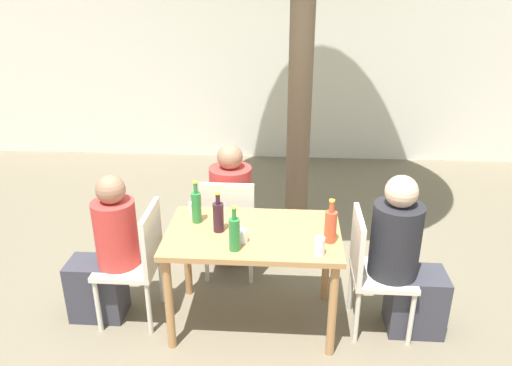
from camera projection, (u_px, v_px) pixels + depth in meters
The scene contains 17 objects.
ground_plane at pixel (253, 320), 3.84m from camera, with size 30.00×30.00×0.00m, color #706651.
cafe_building_wall at pixel (273, 58), 6.71m from camera, with size 10.00×0.08×2.80m.
dining_table_front at pixel (253, 245), 3.58m from camera, with size 1.24×0.76×0.77m.
patio_chair_0 at pixel (138, 257), 3.68m from camera, with size 0.44×0.44×0.92m.
patio_chair_1 at pixel (371, 266), 3.58m from camera, with size 0.44×0.44×0.92m.
patio_chair_2 at pixel (229, 221), 4.21m from camera, with size 0.44×0.44×0.92m.
person_seated_0 at pixel (106, 257), 3.70m from camera, with size 0.55×0.31×1.18m.
person_seated_1 at pixel (405, 264), 3.56m from camera, with size 0.57×0.35×1.23m.
person_seated_2 at pixel (232, 210), 4.43m from camera, with size 0.36×0.58×1.16m.
soda_bottle_0 at pixel (331, 225), 3.37m from camera, with size 0.08×0.08×0.31m.
green_bottle_1 at pixel (234, 233), 3.26m from camera, with size 0.07×0.07×0.32m.
wine_bottle_2 at pixel (218, 216), 3.51m from camera, with size 0.08×0.08×0.30m.
green_bottle_3 at pixel (196, 206), 3.63m from camera, with size 0.07×0.07×0.32m.
drinking_glass_0 at pixel (193, 208), 3.78m from camera, with size 0.07×0.07×0.09m.
drinking_glass_1 at pixel (242, 236), 3.39m from camera, with size 0.08×0.08×0.09m.
drinking_glass_2 at pixel (236, 230), 3.46m from camera, with size 0.07×0.07×0.09m.
drinking_glass_3 at pixel (319, 246), 3.23m from camera, with size 0.07×0.07×0.12m.
Camera 1 is at (0.23, -3.11, 2.48)m, focal length 35.00 mm.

